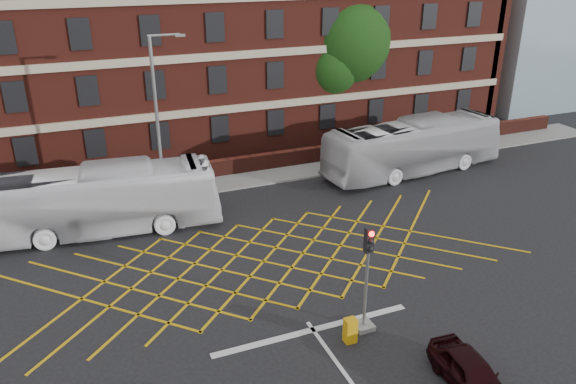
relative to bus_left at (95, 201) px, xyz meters
name	(u,v)px	position (x,y,z in m)	size (l,w,h in m)	color
ground	(279,283)	(6.77, -8.05, -1.72)	(120.00, 120.00, 0.00)	black
victorian_building	(169,32)	(7.02, 13.95, 6.11)	(51.00, 12.17, 20.40)	#5E2118
boundary_wall	(203,171)	(6.77, 4.95, -1.17)	(56.00, 0.50, 1.10)	#4A1B13
far_pavement	(208,184)	(6.77, 3.95, -1.66)	(60.00, 3.00, 0.12)	slate
glass_block	(537,46)	(40.77, 12.95, 3.28)	(14.00, 10.00, 10.00)	#99B2BF
box_junction_hatching	(264,261)	(6.77, -6.05, -1.71)	(11.50, 0.12, 0.02)	#CC990C
stop_line	(313,330)	(6.77, -11.55, -1.71)	(8.00, 0.30, 0.02)	silver
bus_left	(95,201)	(0.00, 0.00, 0.00)	(2.89, 12.37, 3.44)	white
bus_right	(413,147)	(19.55, 1.05, 0.00)	(2.89, 12.34, 3.44)	#BABABF
car_maroon	(471,374)	(10.23, -16.29, -1.11)	(1.43, 3.57, 1.21)	black
deciduous_tree	(342,47)	(18.97, 10.30, 4.91)	(7.50, 7.20, 10.75)	black
traffic_light_near	(366,289)	(8.60, -12.17, 0.04)	(0.70, 0.70, 4.27)	slate
street_lamp	(162,154)	(3.70, 1.10, 1.58)	(2.25, 1.00, 9.47)	slate
utility_cabinet	(350,330)	(7.74, -12.66, -1.24)	(0.44, 0.37, 0.97)	#D6980C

